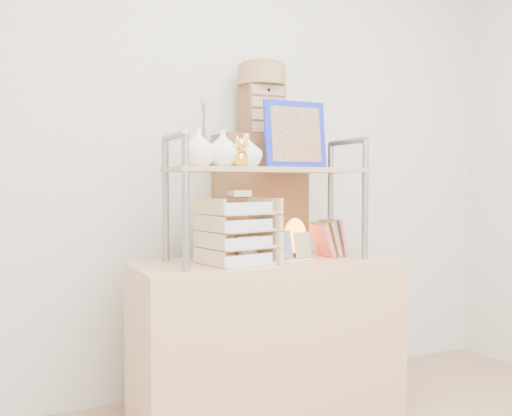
% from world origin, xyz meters
% --- Properties ---
extents(desk, '(1.20, 0.50, 0.75)m').
position_xyz_m(desk, '(0.00, 1.20, 0.38)').
color(desk, tan).
rests_on(desk, ground).
extents(cabinet, '(0.45, 0.24, 1.35)m').
position_xyz_m(cabinet, '(0.14, 1.57, 0.68)').
color(cabinet, brown).
rests_on(cabinet, ground).
extents(hutch, '(0.90, 0.34, 0.75)m').
position_xyz_m(hutch, '(-0.06, 1.21, 1.19)').
color(hutch, gray).
rests_on(hutch, desk).
extents(letter_tray, '(0.31, 0.30, 0.32)m').
position_xyz_m(letter_tray, '(-0.16, 1.14, 0.88)').
color(letter_tray, tan).
rests_on(letter_tray, desk).
extents(salt_lamp, '(0.12, 0.11, 0.18)m').
position_xyz_m(salt_lamp, '(0.18, 1.27, 0.84)').
color(salt_lamp, brown).
rests_on(salt_lamp, desk).
extents(desk_clock, '(0.09, 0.05, 0.13)m').
position_xyz_m(desk_clock, '(-0.14, 1.11, 0.81)').
color(desk_clock, tan).
rests_on(desk_clock, desk).
extents(postcard_stand, '(0.20, 0.09, 0.14)m').
position_xyz_m(postcard_stand, '(0.11, 1.15, 0.79)').
color(postcard_stand, white).
rests_on(postcard_stand, desk).
extents(drawer_chest, '(0.20, 0.16, 0.25)m').
position_xyz_m(drawer_chest, '(0.14, 1.55, 1.48)').
color(drawer_chest, brown).
rests_on(drawer_chest, cabinet).
extents(woven_basket, '(0.25, 0.25, 0.10)m').
position_xyz_m(woven_basket, '(0.14, 1.55, 1.65)').
color(woven_basket, olive).
rests_on(woven_basket, drawer_chest).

